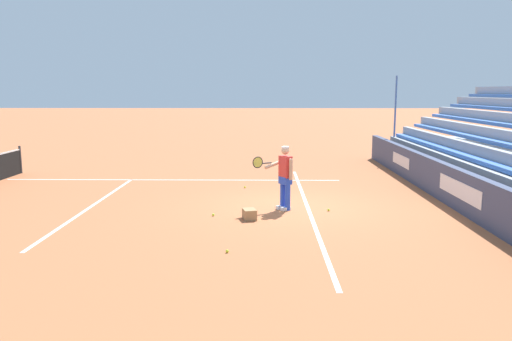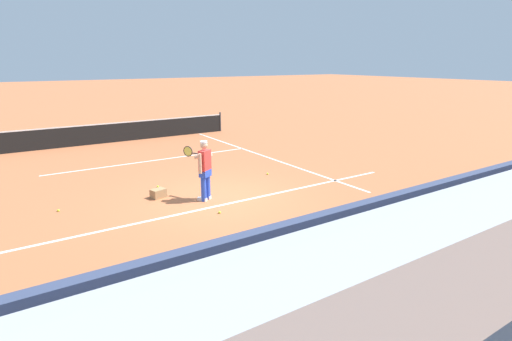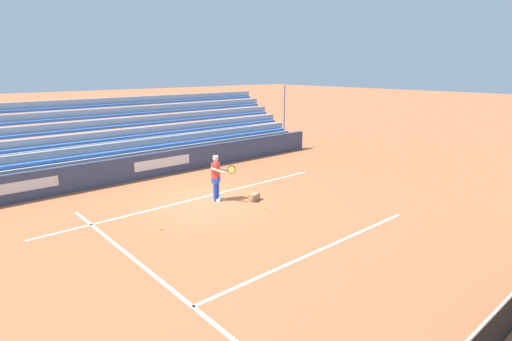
# 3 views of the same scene
# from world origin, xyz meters

# --- Properties ---
(ground_plane) EXTENTS (160.00, 160.00, 0.00)m
(ground_plane) POSITION_xyz_m (0.00, 0.00, 0.00)
(ground_plane) COLOR #B7663D
(court_baseline_white) EXTENTS (12.00, 0.10, 0.01)m
(court_baseline_white) POSITION_xyz_m (0.00, -0.50, 0.00)
(court_baseline_white) COLOR white
(court_baseline_white) RESTS_ON ground
(court_sideline_white) EXTENTS (0.10, 12.00, 0.01)m
(court_sideline_white) POSITION_xyz_m (4.11, 4.00, 0.00)
(court_sideline_white) COLOR white
(court_sideline_white) RESTS_ON ground
(court_service_line_white) EXTENTS (8.22, 0.10, 0.01)m
(court_service_line_white) POSITION_xyz_m (0.00, 5.50, 0.00)
(court_service_line_white) COLOR white
(court_service_line_white) RESTS_ON ground
(back_wall_sponsor_board) EXTENTS (20.19, 0.25, 1.10)m
(back_wall_sponsor_board) POSITION_xyz_m (0.01, -4.55, 0.55)
(back_wall_sponsor_board) COLOR #384260
(back_wall_sponsor_board) RESTS_ON ground
(bleacher_stand) EXTENTS (19.18, 4.00, 3.85)m
(bleacher_stand) POSITION_xyz_m (0.00, -7.17, 0.79)
(bleacher_stand) COLOR #9EA3A8
(bleacher_stand) RESTS_ON ground
(tennis_player) EXTENTS (0.56, 1.06, 1.71)m
(tennis_player) POSITION_xyz_m (-0.35, 0.16, 0.89)
(tennis_player) COLOR blue
(tennis_player) RESTS_ON ground
(ball_box_cardboard) EXTENTS (0.46, 0.39, 0.26)m
(ball_box_cardboard) POSITION_xyz_m (-1.42, 1.07, 0.13)
(ball_box_cardboard) COLOR #A87F51
(ball_box_cardboard) RESTS_ON ground
(tennis_ball_near_player) EXTENTS (0.07, 0.07, 0.07)m
(tennis_ball_near_player) POSITION_xyz_m (-4.03, 1.43, 0.03)
(tennis_ball_near_player) COLOR #CCE533
(tennis_ball_near_player) RESTS_ON ground
(tennis_ball_by_box) EXTENTS (0.07, 0.07, 0.07)m
(tennis_ball_by_box) POSITION_xyz_m (-0.52, -1.02, 0.03)
(tennis_ball_by_box) COLOR #CCE533
(tennis_ball_by_box) RESTS_ON ground
(tennis_ball_on_baseline) EXTENTS (0.07, 0.07, 0.07)m
(tennis_ball_on_baseline) POSITION_xyz_m (2.63, 1.33, 0.03)
(tennis_ball_on_baseline) COLOR #CCE533
(tennis_ball_on_baseline) RESTS_ON ground
(tennis_ball_far_right) EXTENTS (0.07, 0.07, 0.07)m
(tennis_ball_far_right) POSITION_xyz_m (-1.10, 2.00, 0.03)
(tennis_ball_far_right) COLOR #CCE533
(tennis_ball_far_right) RESTS_ON ground
(tennis_net) EXTENTS (11.09, 0.09, 1.07)m
(tennis_net) POSITION_xyz_m (0.00, 10.17, 0.49)
(tennis_net) COLOR #33383D
(tennis_net) RESTS_ON ground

